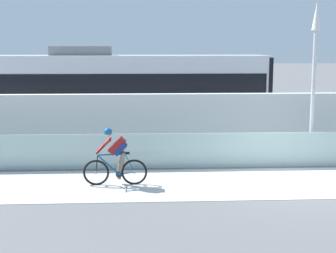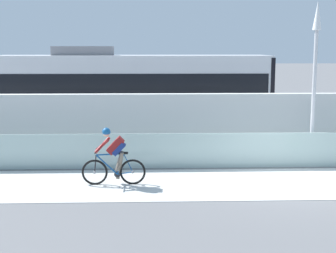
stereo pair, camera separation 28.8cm
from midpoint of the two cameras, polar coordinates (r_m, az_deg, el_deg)
ground_plane at (r=14.36m, az=13.46°, el=-6.33°), size 200.00×200.00×0.00m
bike_path_deck at (r=14.35m, az=13.46°, el=-6.30°), size 32.00×3.20×0.01m
glass_parapet at (r=15.96m, az=11.66°, el=-2.65°), size 32.00×0.05×1.11m
concrete_barrier_wall at (r=17.58m, az=10.24°, el=0.26°), size 32.00×0.36×2.19m
tram_rail_near at (r=20.15m, az=8.55°, el=-1.69°), size 32.00×0.08×0.01m
tram_rail_far at (r=21.54m, az=7.78°, el=-0.97°), size 32.00×0.08×0.01m
tram at (r=20.20m, az=-4.77°, el=3.82°), size 11.06×2.54×3.81m
cyclist_on_bike at (r=13.61m, az=-6.74°, el=-3.59°), size 1.77×0.58×1.61m
lamp_post_antenna at (r=16.30m, az=16.13°, el=7.13°), size 0.28×0.28×5.20m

